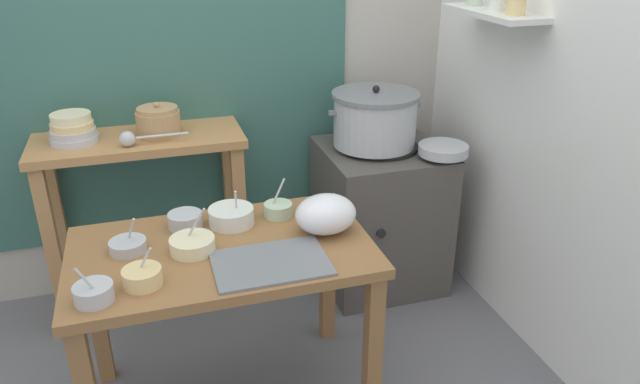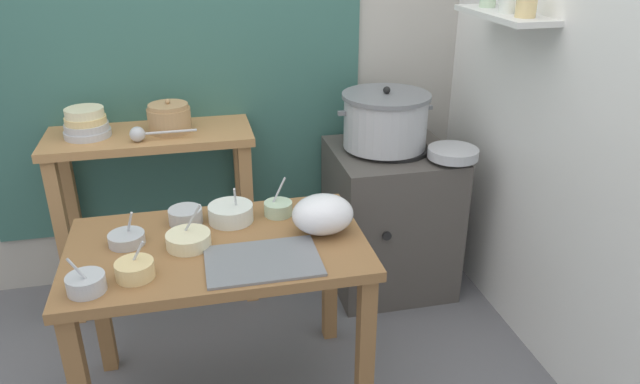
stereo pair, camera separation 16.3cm
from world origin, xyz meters
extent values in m
cube|color=#B2ADA3|center=(0.10, 1.10, 1.30)|extent=(4.40, 0.10, 2.60)
cube|color=#38665B|center=(-0.15, 1.04, 1.35)|extent=(1.90, 0.02, 2.10)
cube|color=white|center=(1.40, 0.20, 1.30)|extent=(0.10, 3.20, 2.60)
cube|color=silver|center=(1.25, 0.40, 1.45)|extent=(0.20, 0.56, 0.02)
cylinder|color=#E5C684|center=(1.25, 0.24, 1.51)|extent=(0.08, 0.08, 0.09)
cylinder|color=silver|center=(1.25, 0.37, 1.51)|extent=(0.08, 0.08, 0.09)
cube|color=olive|center=(-0.03, 0.01, 0.70)|extent=(1.10, 0.66, 0.04)
cube|color=olive|center=(0.47, -0.27, 0.34)|extent=(0.06, 0.06, 0.68)
cube|color=olive|center=(-0.53, 0.29, 0.34)|extent=(0.06, 0.06, 0.68)
cube|color=olive|center=(0.47, 0.29, 0.34)|extent=(0.06, 0.06, 0.68)
cube|color=#B27F4C|center=(-0.28, 0.83, 0.88)|extent=(0.96, 0.40, 0.04)
cube|color=#B27F4C|center=(-0.71, 0.68, 0.43)|extent=(0.06, 0.06, 0.86)
cube|color=#B27F4C|center=(0.15, 0.68, 0.43)|extent=(0.06, 0.06, 0.86)
cube|color=#B27F4C|center=(-0.71, 0.98, 0.43)|extent=(0.06, 0.06, 0.86)
cube|color=#B27F4C|center=(0.15, 0.98, 0.43)|extent=(0.06, 0.06, 0.86)
cube|color=#4C4742|center=(0.90, 0.70, 0.38)|extent=(0.60, 0.60, 0.76)
cylinder|color=black|center=(0.90, 0.70, 0.77)|extent=(0.36, 0.36, 0.02)
cylinder|color=black|center=(0.78, 0.40, 0.45)|extent=(0.04, 0.02, 0.04)
cylinder|color=#B7BABF|center=(0.86, 0.72, 0.90)|extent=(0.41, 0.41, 0.25)
cylinder|color=slate|center=(0.86, 0.72, 1.04)|extent=(0.44, 0.44, 0.02)
sphere|color=black|center=(0.86, 0.72, 1.07)|extent=(0.04, 0.04, 0.04)
cube|color=slate|center=(0.63, 0.72, 0.97)|extent=(0.04, 0.02, 0.02)
cube|color=slate|center=(1.08, 0.72, 0.97)|extent=(0.04, 0.02, 0.02)
cylinder|color=tan|center=(-0.18, 0.83, 0.96)|extent=(0.20, 0.20, 0.11)
cylinder|color=tan|center=(-0.18, 0.83, 1.02)|extent=(0.19, 0.19, 0.02)
sphere|color=tan|center=(-0.18, 0.83, 1.05)|extent=(0.02, 0.02, 0.02)
cylinder|color=#B7BABF|center=(-0.55, 0.84, 0.92)|extent=(0.21, 0.21, 0.03)
cylinder|color=#B7BABF|center=(-0.55, 0.84, 0.95)|extent=(0.20, 0.20, 0.03)
cylinder|color=#E5C684|center=(-0.55, 0.84, 0.98)|extent=(0.19, 0.19, 0.03)
cylinder|color=beige|center=(-0.55, 0.84, 1.02)|extent=(0.17, 0.17, 0.04)
sphere|color=#B7BABF|center=(-0.32, 0.71, 0.94)|extent=(0.07, 0.07, 0.07)
cylinder|color=#B7BABF|center=(-0.17, 0.71, 0.94)|extent=(0.23, 0.01, 0.01)
cube|color=slate|center=(0.12, -0.16, 0.72)|extent=(0.40, 0.28, 0.01)
ellipsoid|color=white|center=(0.37, 0.01, 0.80)|extent=(0.24, 0.20, 0.15)
cylinder|color=#B7BABF|center=(1.12, 0.49, 0.80)|extent=(0.24, 0.24, 0.05)
cylinder|color=#B7BABF|center=(-0.14, 0.21, 0.75)|extent=(0.13, 0.13, 0.06)
cylinder|color=#337238|center=(-0.14, 0.21, 0.77)|extent=(0.11, 0.11, 0.01)
cylinder|color=#B7BABF|center=(-0.46, -0.21, 0.75)|extent=(0.12, 0.12, 0.06)
cylinder|color=#337238|center=(-0.46, -0.21, 0.77)|extent=(0.11, 0.11, 0.01)
cylinder|color=#B7BABF|center=(-0.46, -0.23, 0.79)|extent=(0.08, 0.02, 0.13)
cylinder|color=#B7BABF|center=(-0.35, 0.08, 0.74)|extent=(0.13, 0.13, 0.04)
cylinder|color=#337238|center=(-0.35, 0.08, 0.76)|extent=(0.11, 0.11, 0.01)
cylinder|color=#B7BABF|center=(-0.34, 0.09, 0.79)|extent=(0.05, 0.08, 0.14)
cylinder|color=beige|center=(-0.13, 0.01, 0.75)|extent=(0.16, 0.16, 0.05)
cylinder|color=maroon|center=(-0.13, 0.01, 0.77)|extent=(0.14, 0.14, 0.01)
cylinder|color=#B7BABF|center=(-0.12, 0.03, 0.81)|extent=(0.10, 0.06, 0.17)
cylinder|color=silver|center=(0.04, 0.18, 0.75)|extent=(0.18, 0.18, 0.07)
cylinder|color=#337238|center=(0.04, 0.18, 0.78)|extent=(0.15, 0.15, 0.01)
cylinder|color=#B7BABF|center=(0.06, 0.18, 0.80)|extent=(0.02, 0.08, 0.15)
cylinder|color=#B7D1AD|center=(0.23, 0.20, 0.75)|extent=(0.11, 0.11, 0.05)
cylinder|color=maroon|center=(0.23, 0.20, 0.77)|extent=(0.10, 0.10, 0.01)
cylinder|color=#B7BABF|center=(0.23, 0.21, 0.80)|extent=(0.09, 0.04, 0.15)
cylinder|color=#E5C684|center=(-0.31, -0.16, 0.75)|extent=(0.13, 0.13, 0.06)
cylinder|color=maroon|center=(-0.31, -0.16, 0.77)|extent=(0.11, 0.11, 0.01)
cylinder|color=#B7BABF|center=(-0.31, -0.15, 0.79)|extent=(0.08, 0.03, 0.13)
camera|label=1|loc=(-0.24, -1.91, 1.81)|focal=33.31mm
camera|label=2|loc=(-0.08, -1.95, 1.81)|focal=33.31mm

